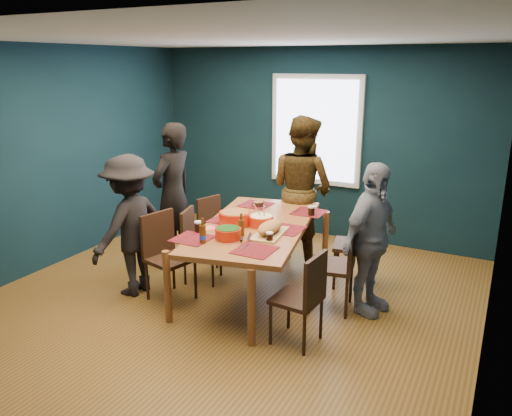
{
  "coord_description": "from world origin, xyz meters",
  "views": [
    {
      "loc": [
        2.51,
        -4.25,
        2.48
      ],
      "look_at": [
        0.19,
        0.23,
        1.0
      ],
      "focal_mm": 35.0,
      "sensor_mm": 36.0,
      "label": 1
    }
  ],
  "objects_px": {
    "chair_left_near": "(165,249)",
    "person_near_left": "(130,226)",
    "chair_right_mid": "(341,258)",
    "chair_left_mid": "(196,239)",
    "chair_right_far": "(363,238)",
    "bowl_dumpling": "(261,220)",
    "person_right": "(371,240)",
    "person_far_left": "(173,195)",
    "chair_right_near": "(305,293)",
    "person_back": "(302,188)",
    "chair_left_far": "(214,224)",
    "bowl_salad": "(235,218)",
    "cutting_board": "(270,229)",
    "dining_table": "(255,231)",
    "bowl_herbs": "(228,233)"
  },
  "relations": [
    {
      "from": "person_right",
      "to": "person_far_left",
      "type": "bearing_deg",
      "value": 101.55
    },
    {
      "from": "person_back",
      "to": "chair_left_near",
      "type": "bearing_deg",
      "value": 83.85
    },
    {
      "from": "person_far_left",
      "to": "bowl_herbs",
      "type": "xyz_separation_m",
      "value": [
        1.29,
        -0.85,
        -0.03
      ]
    },
    {
      "from": "chair_right_near",
      "to": "person_back",
      "type": "xyz_separation_m",
      "value": [
        -0.86,
        2.0,
        0.41
      ]
    },
    {
      "from": "bowl_salad",
      "to": "chair_left_near",
      "type": "bearing_deg",
      "value": -145.32
    },
    {
      "from": "chair_left_far",
      "to": "bowl_salad",
      "type": "bearing_deg",
      "value": -26.14
    },
    {
      "from": "chair_right_near",
      "to": "bowl_dumpling",
      "type": "distance_m",
      "value": 1.15
    },
    {
      "from": "person_near_left",
      "to": "bowl_herbs",
      "type": "relative_size",
      "value": 5.96
    },
    {
      "from": "dining_table",
      "to": "chair_right_near",
      "type": "distance_m",
      "value": 1.17
    },
    {
      "from": "dining_table",
      "to": "person_far_left",
      "type": "xyz_separation_m",
      "value": [
        -1.33,
        0.33,
        0.17
      ]
    },
    {
      "from": "person_back",
      "to": "bowl_herbs",
      "type": "bearing_deg",
      "value": 107.45
    },
    {
      "from": "chair_left_far",
      "to": "bowl_salad",
      "type": "relative_size",
      "value": 2.41
    },
    {
      "from": "chair_left_near",
      "to": "bowl_salad",
      "type": "height_order",
      "value": "same"
    },
    {
      "from": "person_far_left",
      "to": "bowl_herbs",
      "type": "relative_size",
      "value": 6.86
    },
    {
      "from": "chair_left_near",
      "to": "chair_right_mid",
      "type": "height_order",
      "value": "chair_right_mid"
    },
    {
      "from": "chair_right_near",
      "to": "person_far_left",
      "type": "xyz_separation_m",
      "value": [
        -2.21,
        1.07,
        0.38
      ]
    },
    {
      "from": "chair_right_near",
      "to": "chair_left_mid",
      "type": "bearing_deg",
      "value": 161.25
    },
    {
      "from": "person_right",
      "to": "cutting_board",
      "type": "xyz_separation_m",
      "value": [
        -0.93,
        -0.38,
        0.08
      ]
    },
    {
      "from": "bowl_dumpling",
      "to": "chair_right_near",
      "type": "bearing_deg",
      "value": -42.1
    },
    {
      "from": "chair_right_far",
      "to": "bowl_salad",
      "type": "height_order",
      "value": "chair_right_far"
    },
    {
      "from": "bowl_dumpling",
      "to": "cutting_board",
      "type": "height_order",
      "value": "bowl_dumpling"
    },
    {
      "from": "person_far_left",
      "to": "person_near_left",
      "type": "distance_m",
      "value": 0.94
    },
    {
      "from": "chair_left_mid",
      "to": "person_near_left",
      "type": "relative_size",
      "value": 0.55
    },
    {
      "from": "chair_left_near",
      "to": "cutting_board",
      "type": "xyz_separation_m",
      "value": [
        1.11,
        0.3,
        0.31
      ]
    },
    {
      "from": "bowl_dumpling",
      "to": "bowl_herbs",
      "type": "distance_m",
      "value": 0.53
    },
    {
      "from": "person_back",
      "to": "person_far_left",
      "type": "bearing_deg",
      "value": 53.75
    },
    {
      "from": "person_far_left",
      "to": "person_near_left",
      "type": "height_order",
      "value": "person_far_left"
    },
    {
      "from": "dining_table",
      "to": "person_back",
      "type": "height_order",
      "value": "person_back"
    },
    {
      "from": "dining_table",
      "to": "person_near_left",
      "type": "distance_m",
      "value": 1.36
    },
    {
      "from": "chair_right_near",
      "to": "person_near_left",
      "type": "height_order",
      "value": "person_near_left"
    },
    {
      "from": "bowl_salad",
      "to": "cutting_board",
      "type": "height_order",
      "value": "bowl_salad"
    },
    {
      "from": "chair_left_mid",
      "to": "chair_right_mid",
      "type": "bearing_deg",
      "value": -13.41
    },
    {
      "from": "bowl_salad",
      "to": "bowl_herbs",
      "type": "distance_m",
      "value": 0.46
    },
    {
      "from": "dining_table",
      "to": "person_right",
      "type": "bearing_deg",
      "value": -4.11
    },
    {
      "from": "chair_left_far",
      "to": "person_near_left",
      "type": "height_order",
      "value": "person_near_left"
    },
    {
      "from": "bowl_herbs",
      "to": "cutting_board",
      "type": "bearing_deg",
      "value": 42.98
    },
    {
      "from": "dining_table",
      "to": "chair_left_far",
      "type": "bearing_deg",
      "value": 134.48
    },
    {
      "from": "person_near_left",
      "to": "dining_table",
      "type": "bearing_deg",
      "value": 120.2
    },
    {
      "from": "person_far_left",
      "to": "person_near_left",
      "type": "xyz_separation_m",
      "value": [
        0.1,
        -0.93,
        -0.12
      ]
    },
    {
      "from": "chair_right_far",
      "to": "person_right",
      "type": "xyz_separation_m",
      "value": [
        0.23,
        -0.58,
        0.2
      ]
    },
    {
      "from": "person_far_left",
      "to": "bowl_salad",
      "type": "bearing_deg",
      "value": 73.0
    },
    {
      "from": "bowl_herbs",
      "to": "chair_right_far",
      "type": "bearing_deg",
      "value": 50.83
    },
    {
      "from": "chair_right_far",
      "to": "bowl_dumpling",
      "type": "distance_m",
      "value": 1.21
    },
    {
      "from": "bowl_dumpling",
      "to": "person_right",
      "type": "bearing_deg",
      "value": 7.94
    },
    {
      "from": "person_near_left",
      "to": "chair_right_far",
      "type": "bearing_deg",
      "value": 125.35
    },
    {
      "from": "person_far_left",
      "to": "cutting_board",
      "type": "relative_size",
      "value": 2.77
    },
    {
      "from": "chair_left_mid",
      "to": "person_far_left",
      "type": "bearing_deg",
      "value": 133.38
    },
    {
      "from": "chair_right_far",
      "to": "chair_right_near",
      "type": "height_order",
      "value": "chair_right_far"
    },
    {
      "from": "chair_left_near",
      "to": "bowl_dumpling",
      "type": "xyz_separation_m",
      "value": [
        0.9,
        0.52,
        0.31
      ]
    },
    {
      "from": "chair_left_near",
      "to": "person_near_left",
      "type": "distance_m",
      "value": 0.46
    }
  ]
}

